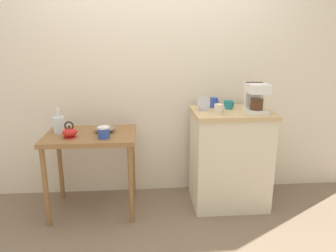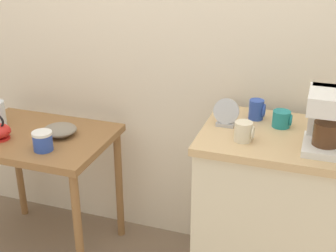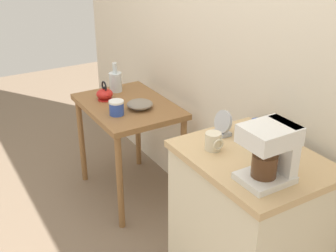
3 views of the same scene
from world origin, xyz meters
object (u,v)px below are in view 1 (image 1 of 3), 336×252
mug_blue (214,103)px  table_clock (204,104)px  canister_enamel (104,132)px  teakettle (70,132)px  mug_dark_teal (229,105)px  bowl_stoneware (105,129)px  mug_small_cream (219,109)px  glass_carafe_vase (59,124)px  coffee_maker (256,97)px

mug_blue → table_clock: size_ratio=0.74×
canister_enamel → mug_blue: (1.02, 0.33, 0.18)m
teakettle → mug_dark_teal: 1.46m
table_clock → bowl_stoneware: bearing=-178.7°
mug_small_cream → mug_blue: size_ratio=0.90×
teakettle → mug_blue: bearing=12.7°
bowl_stoneware → glass_carafe_vase: (-0.40, 0.00, 0.05)m
coffee_maker → mug_dark_teal: bearing=140.3°
mug_dark_teal → bowl_stoneware: bearing=-175.5°
mug_blue → table_clock: (-0.13, -0.13, 0.01)m
canister_enamel → mug_small_cream: bearing=3.7°
teakettle → mug_blue: size_ratio=1.53×
teakettle → coffee_maker: (1.63, 0.07, 0.27)m
canister_enamel → table_clock: table_clock is taller
teakettle → table_clock: 1.21m
coffee_maker → mug_small_cream: coffee_maker is taller
coffee_maker → table_clock: 0.47m
bowl_stoneware → mug_blue: size_ratio=1.87×
bowl_stoneware → mug_blue: mug_blue is taller
bowl_stoneware → mug_small_cream: 1.04m
canister_enamel → mug_dark_teal: bearing=13.5°
bowl_stoneware → table_clock: 0.93m
mug_blue → table_clock: table_clock is taller
mug_blue → bowl_stoneware: bearing=-171.8°
canister_enamel → mug_blue: size_ratio=1.05×
teakettle → mug_dark_teal: (1.43, 0.24, 0.17)m
mug_small_cream → table_clock: size_ratio=0.67×
mug_dark_teal → mug_blue: (-0.13, 0.06, 0.01)m
mug_dark_teal → table_clock: 0.26m
glass_carafe_vase → mug_blue: 1.45m
canister_enamel → coffee_maker: bearing=4.6°
canister_enamel → table_clock: 0.93m
bowl_stoneware → mug_dark_teal: bearing=4.5°
mug_dark_teal → teakettle: bearing=-170.7°
teakettle → canister_enamel: (0.29, -0.04, 0.00)m
glass_carafe_vase → teakettle: bearing=-49.5°
bowl_stoneware → mug_blue: (1.03, 0.15, 0.20)m
glass_carafe_vase → mug_small_cream: bearing=-4.8°
mug_dark_teal → canister_enamel: bearing=-166.5°
mug_small_cream → glass_carafe_vase: bearing=175.2°
teakettle → glass_carafe_vase: 0.19m
glass_carafe_vase → mug_dark_teal: 1.57m
teakettle → glass_carafe_vase: bearing=130.5°
canister_enamel → coffee_maker: coffee_maker is taller
bowl_stoneware → teakettle: size_ratio=1.22×
canister_enamel → bowl_stoneware: bearing=94.1°
glass_carafe_vase → table_clock: bearing=0.9°
bowl_stoneware → glass_carafe_vase: bearing=179.9°
mug_small_cream → bowl_stoneware: bearing=173.3°
teakettle → canister_enamel: 0.29m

